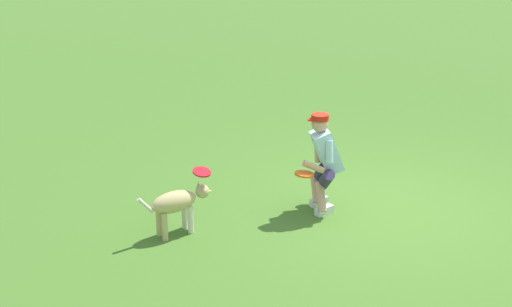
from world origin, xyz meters
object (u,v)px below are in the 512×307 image
Objects in this scene: frisbee_flying at (202,172)px; frisbee_held at (304,174)px; person at (323,159)px; dog at (178,203)px.

frisbee_held is (-1.08, 0.66, -0.10)m from frisbee_flying.
person is at bearing -172.14° from frisbee_held.
person is at bearing 157.54° from frisbee_flying.
person reaches higher than frisbee_held.
person is at bearing -13.76° from dog.
frisbee_flying is at bearing 2.68° from dog.
dog is 4.40× the size of frisbee_flying.
frisbee_held reaches higher than dog.
person is 0.40m from frisbee_held.
frisbee_held is at bearing 148.63° from frisbee_flying.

